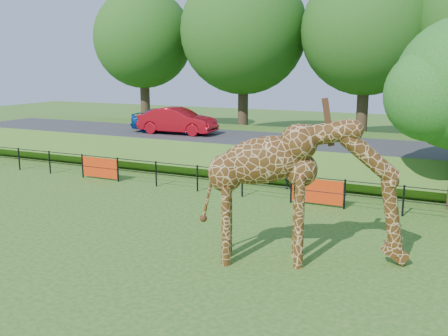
# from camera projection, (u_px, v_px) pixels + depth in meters

# --- Properties ---
(ground) EXTENTS (90.00, 90.00, 0.00)m
(ground) POSITION_uv_depth(u_px,v_px,m) (117.00, 271.00, 12.59)
(ground) COLOR #2A5715
(ground) RESTS_ON ground
(giraffe) EXTENTS (5.35, 2.82, 3.82)m
(giraffe) POSITION_uv_depth(u_px,v_px,m) (306.00, 192.00, 12.75)
(giraffe) COLOR #4E2D10
(giraffe) RESTS_ON ground
(perimeter_fence) EXTENTS (28.07, 0.10, 1.10)m
(perimeter_fence) POSITION_uv_depth(u_px,v_px,m) (242.00, 183.00, 19.55)
(perimeter_fence) COLOR black
(perimeter_fence) RESTS_ON ground
(embankment) EXTENTS (40.00, 9.00, 1.30)m
(embankment) POSITION_uv_depth(u_px,v_px,m) (299.00, 151.00, 26.16)
(embankment) COLOR #2A5715
(embankment) RESTS_ON ground
(road) EXTENTS (40.00, 5.00, 0.12)m
(road) POSITION_uv_depth(u_px,v_px,m) (290.00, 142.00, 24.69)
(road) COLOR #2F3032
(road) RESTS_ON embankment
(car_blue) EXTENTS (4.33, 2.25, 1.41)m
(car_blue) POSITION_uv_depth(u_px,v_px,m) (169.00, 120.00, 27.64)
(car_blue) COLOR #134BA0
(car_blue) RESTS_ON road
(car_red) EXTENTS (4.37, 1.73, 1.41)m
(car_red) POSITION_uv_depth(u_px,v_px,m) (178.00, 121.00, 27.01)
(car_red) COLOR red
(car_red) RESTS_ON road
(visitor) EXTENTS (0.63, 0.53, 1.47)m
(visitor) POSITION_uv_depth(u_px,v_px,m) (290.00, 172.00, 20.64)
(visitor) COLOR black
(visitor) RESTS_ON ground
(bg_tree_line) EXTENTS (37.30, 8.80, 11.82)m
(bg_tree_line) POSITION_uv_depth(u_px,v_px,m) (365.00, 29.00, 29.79)
(bg_tree_line) COLOR #352818
(bg_tree_line) RESTS_ON ground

